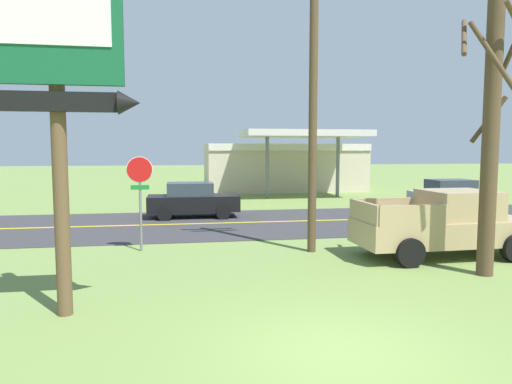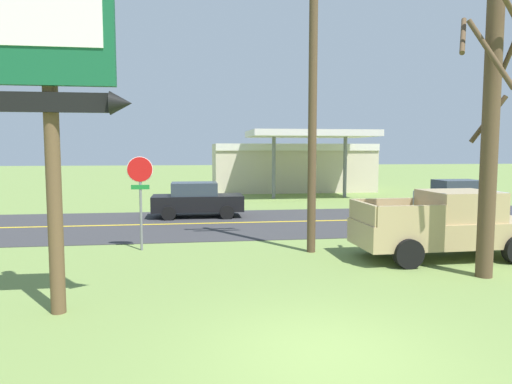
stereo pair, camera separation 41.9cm
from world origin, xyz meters
TOP-DOWN VIEW (x-y plane):
  - ground_plane at (0.00, 0.00)m, footprint 180.00×180.00m
  - road_asphalt at (0.00, 13.00)m, footprint 140.00×8.00m
  - road_centre_line at (0.00, 13.00)m, footprint 126.00×0.20m
  - motel_sign at (-4.57, 2.36)m, footprint 2.73×0.54m
  - stop_sign at (-3.64, 8.00)m, footprint 0.80×0.08m
  - utility_pole at (1.59, 7.05)m, footprint 1.97×0.26m
  - bare_tree at (5.14, 3.71)m, footprint 1.72×1.79m
  - gas_station at (5.63, 28.54)m, footprint 12.00×11.50m
  - pickup_tan_parked_on_lawn at (5.30, 5.76)m, footprint 5.24×2.33m
  - car_silver_near_lane at (11.39, 15.00)m, footprint 4.20×2.00m
  - car_black_mid_lane at (-1.83, 15.00)m, footprint 4.20×2.00m

SIDE VIEW (x-z plane):
  - ground_plane at x=0.00m, z-range 0.00..0.00m
  - road_asphalt at x=0.00m, z-range 0.00..0.02m
  - road_centre_line at x=0.00m, z-range 0.02..0.03m
  - car_silver_near_lane at x=11.39m, z-range 0.01..1.65m
  - car_black_mid_lane at x=-1.83m, z-range 0.01..1.65m
  - pickup_tan_parked_on_lawn at x=5.30m, z-range -0.02..1.94m
  - gas_station at x=5.63m, z-range -0.26..4.14m
  - stop_sign at x=-3.64m, z-range 0.55..3.50m
  - bare_tree at x=5.14m, z-range 0.16..7.41m
  - motel_sign at x=-4.57m, z-range 1.20..7.82m
  - utility_pole at x=1.59m, z-range 0.32..9.86m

